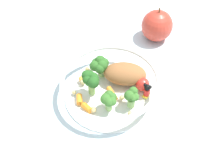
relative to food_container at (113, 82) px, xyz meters
name	(u,v)px	position (x,y,z in m)	size (l,w,h in m)	color
ground_plane	(110,94)	(0.01, 0.01, -0.03)	(2.40, 2.40, 0.00)	silver
food_container	(113,82)	(0.00, 0.00, 0.00)	(0.20, 0.20, 0.07)	white
loose_apple	(157,26)	(-0.17, -0.12, 0.01)	(0.08, 0.08, 0.09)	#BC3828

